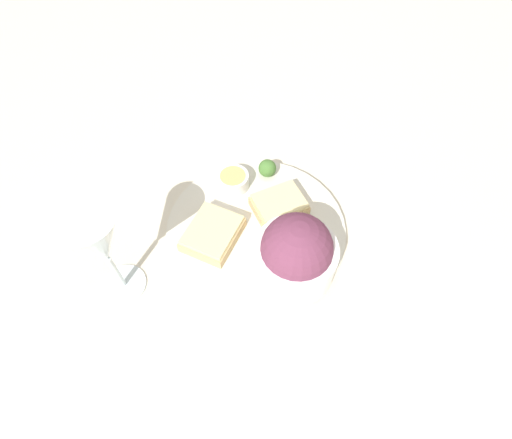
{
  "coord_description": "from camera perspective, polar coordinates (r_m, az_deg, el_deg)",
  "views": [
    {
      "loc": [
        0.32,
        0.16,
        0.55
      ],
      "look_at": [
        0.0,
        0.0,
        0.03
      ],
      "focal_mm": 28.0,
      "sensor_mm": 36.0,
      "label": 1
    }
  ],
  "objects": [
    {
      "name": "salad_bowl",
      "position": [
        0.57,
        5.72,
        -4.83
      ],
      "size": [
        0.12,
        0.12,
        0.11
      ],
      "color": "white",
      "rests_on": "dinner_plate"
    },
    {
      "name": "garnish",
      "position": [
        0.7,
        1.64,
        7.34
      ],
      "size": [
        0.03,
        0.03,
        0.03
      ],
      "color": "#477533",
      "rests_on": "dinner_plate"
    },
    {
      "name": "cheese_toast_near",
      "position": [
        0.62,
        -6.22,
        -1.97
      ],
      "size": [
        0.09,
        0.08,
        0.03
      ],
      "color": "tan",
      "rests_on": "dinner_plate"
    },
    {
      "name": "wine_glass",
      "position": [
        0.54,
        -21.66,
        -3.14
      ],
      "size": [
        0.08,
        0.08,
        0.17
      ],
      "color": "silver",
      "rests_on": "ground_plane"
    },
    {
      "name": "sauce_ramekin",
      "position": [
        0.68,
        -3.29,
        5.65
      ],
      "size": [
        0.05,
        0.05,
        0.03
      ],
      "color": "white",
      "rests_on": "dinner_plate"
    },
    {
      "name": "dinner_plate",
      "position": [
        0.65,
        0.0,
        -1.36
      ],
      "size": [
        0.29,
        0.29,
        0.01
      ],
      "color": "silver",
      "rests_on": "ground_plane"
    },
    {
      "name": "cheese_toast_far",
      "position": [
        0.65,
        3.31,
        2.12
      ],
      "size": [
        0.1,
        0.1,
        0.03
      ],
      "color": "tan",
      "rests_on": "dinner_plate"
    },
    {
      "name": "ground_plane",
      "position": [
        0.65,
        0.0,
        -1.69
      ],
      "size": [
        4.0,
        4.0,
        0.0
      ],
      "primitive_type": "plane",
      "color": "beige"
    }
  ]
}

